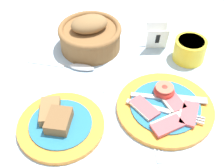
% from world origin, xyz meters
% --- Properties ---
extents(ground_plane, '(3.00, 3.00, 0.00)m').
position_xyz_m(ground_plane, '(0.00, 0.00, 0.00)').
color(ground_plane, '#A3BCD1').
extents(breakfast_plate, '(0.23, 0.23, 0.04)m').
position_xyz_m(breakfast_plate, '(0.06, -0.01, 0.01)').
color(breakfast_plate, orange).
rests_on(breakfast_plate, ground_plane).
extents(bread_plate, '(0.20, 0.20, 0.04)m').
position_xyz_m(bread_plate, '(-0.19, -0.05, 0.01)').
color(bread_plate, orange).
rests_on(bread_plate, ground_plane).
extents(sugar_cup, '(0.09, 0.09, 0.06)m').
position_xyz_m(sugar_cup, '(0.16, 0.17, 0.03)').
color(sugar_cup, yellow).
rests_on(sugar_cup, ground_plane).
extents(bread_basket, '(0.18, 0.18, 0.10)m').
position_xyz_m(bread_basket, '(-0.11, 0.24, 0.04)').
color(bread_basket, brown).
rests_on(bread_basket, ground_plane).
extents(number_card, '(0.06, 0.05, 0.07)m').
position_xyz_m(number_card, '(0.08, 0.23, 0.04)').
color(number_card, white).
rests_on(number_card, ground_plane).
extents(teaspoon_by_saucer, '(0.09, 0.19, 0.01)m').
position_xyz_m(teaspoon_by_saucer, '(-0.10, 0.03, 0.01)').
color(teaspoon_by_saucer, silver).
rests_on(teaspoon_by_saucer, ground_plane).
extents(teaspoon_near_cup, '(0.19, 0.07, 0.01)m').
position_xyz_m(teaspoon_near_cup, '(-0.17, 0.15, 0.01)').
color(teaspoon_near_cup, silver).
rests_on(teaspoon_near_cup, ground_plane).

